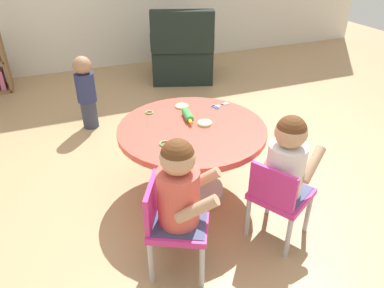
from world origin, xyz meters
TOP-DOWN VIEW (x-y plane):
  - ground_plane at (0.00, 0.00)m, footprint 10.00×10.00m
  - craft_table at (0.00, 0.00)m, footprint 0.95×0.95m
  - child_chair_left at (-0.34, -0.57)m, footprint 0.41×0.41m
  - seated_child_left at (-0.30, -0.58)m, footprint 0.43×0.40m
  - child_chair_right at (0.29, -0.59)m, footprint 0.41×0.41m
  - seated_child_right at (0.32, -0.57)m, footprint 0.43×0.40m
  - armchair_dark at (0.74, 2.15)m, footprint 0.89×0.91m
  - toddler_standing at (-0.51, 1.26)m, footprint 0.17×0.17m
  - rolling_pin at (0.02, 0.12)m, footprint 0.07×0.23m
  - craft_scissors at (0.29, 0.22)m, footprint 0.14×0.08m
  - playdough_blob_0 at (0.09, -0.00)m, footprint 0.09×0.09m
  - playdough_blob_1 at (0.05, 0.30)m, footprint 0.09×0.09m
  - cookie_cutter_0 at (-0.23, -0.15)m, footprint 0.07×0.07m
  - cookie_cutter_1 at (-0.20, 0.29)m, footprint 0.05×0.05m

SIDE VIEW (x-z plane):
  - ground_plane at x=0.00m, z-range 0.00..0.00m
  - child_chair_left at x=-0.34m, z-range 0.04..0.57m
  - child_chair_right at x=0.29m, z-range 0.04..0.57m
  - armchair_dark at x=0.74m, z-range -0.12..0.73m
  - toddler_standing at x=-0.51m, z-range 0.02..0.70m
  - craft_table at x=0.00m, z-range 0.14..0.65m
  - craft_scissors at x=0.29m, z-range 0.51..0.52m
  - cookie_cutter_0 at x=-0.23m, z-range 0.51..0.52m
  - cookie_cutter_1 at x=-0.20m, z-range 0.51..0.52m
  - playdough_blob_1 at x=0.05m, z-range 0.51..0.52m
  - playdough_blob_0 at x=0.09m, z-range 0.51..0.53m
  - seated_child_left at x=-0.30m, z-range 0.28..0.79m
  - seated_child_right at x=0.32m, z-range 0.28..0.79m
  - rolling_pin at x=0.02m, z-range 0.51..0.56m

